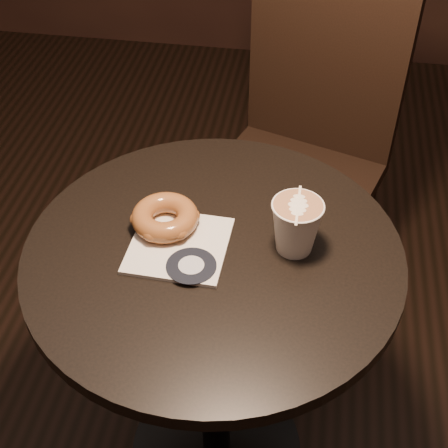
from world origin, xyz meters
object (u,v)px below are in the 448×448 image
object	(u,v)px
chair	(308,129)
pastry_bag	(179,245)
cafe_table	(214,317)
doughnut	(165,217)
latte_cup	(296,227)

from	to	relation	value
chair	pastry_bag	distance (m)	0.69
chair	pastry_bag	size ratio (longest dim) A/B	6.16
cafe_table	chair	xyz separation A→B (m)	(0.15, 0.64, 0.05)
doughnut	latte_cup	xyz separation A→B (m)	(0.24, -0.01, 0.02)
chair	latte_cup	size ratio (longest dim) A/B	10.43
cafe_table	chair	size ratio (longest dim) A/B	0.69
latte_cup	cafe_table	bearing A→B (deg)	-170.14
pastry_bag	latte_cup	bearing A→B (deg)	10.72
pastry_bag	latte_cup	xyz separation A→B (m)	(0.21, 0.03, 0.05)
latte_cup	pastry_bag	bearing A→B (deg)	-171.09
chair	doughnut	distance (m)	0.67
doughnut	latte_cup	bearing A→B (deg)	-3.00
cafe_table	doughnut	size ratio (longest dim) A/B	5.94
doughnut	latte_cup	size ratio (longest dim) A/B	1.22
cafe_table	doughnut	xyz separation A→B (m)	(-0.10, 0.04, 0.23)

